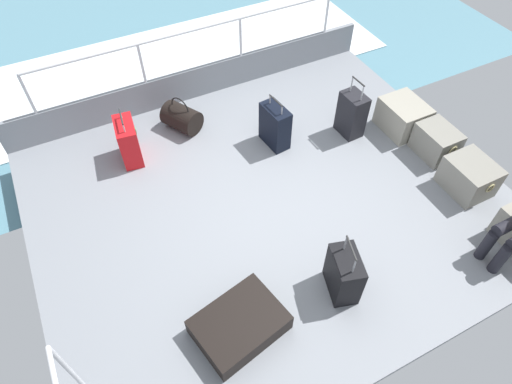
{
  "coord_description": "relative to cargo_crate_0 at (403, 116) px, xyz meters",
  "views": [
    {
      "loc": [
        2.81,
        -1.6,
        3.93
      ],
      "look_at": [
        0.02,
        -0.18,
        0.25
      ],
      "focal_mm": 31.0,
      "sensor_mm": 36.0,
      "label": 1
    }
  ],
  "objects": [
    {
      "name": "cargo_crate_1",
      "position": [
        0.56,
        0.07,
        -0.01
      ],
      "size": [
        0.54,
        0.38,
        0.38
      ],
      "color": "gray",
      "rests_on": "ground_plane"
    },
    {
      "name": "suitcase_3",
      "position": [
        -1.07,
        -3.32,
        0.07
      ],
      "size": [
        0.47,
        0.28,
        0.66
      ],
      "color": "red",
      "rests_on": "ground_plane"
    },
    {
      "name": "ground_plane",
      "position": [
        0.3,
        -2.12,
        -0.23
      ],
      "size": [
        4.4,
        5.2,
        0.06
      ],
      "primitive_type": "cube",
      "color": "gray"
    },
    {
      "name": "cargo_crate_2",
      "position": [
        1.18,
        0.0,
        -0.0
      ],
      "size": [
        0.57,
        0.46,
        0.39
      ],
      "color": "gray",
      "rests_on": "ground_plane"
    },
    {
      "name": "suitcase_1",
      "position": [
        -0.25,
        -0.65,
        0.1
      ],
      "size": [
        0.35,
        0.25,
        0.81
      ],
      "color": "black",
      "rests_on": "ground_plane"
    },
    {
      "name": "cargo_crate_0",
      "position": [
        0.0,
        0.0,
        0.0
      ],
      "size": [
        0.61,
        0.47,
        0.4
      ],
      "color": "#9E9989",
      "rests_on": "ground_plane"
    },
    {
      "name": "sea_wake",
      "position": [
        -3.3,
        -2.12,
        -0.54
      ],
      "size": [
        12.0,
        12.0,
        0.01
      ],
      "color": "#598C9E",
      "rests_on": "ground_plane"
    },
    {
      "name": "suitcase_4",
      "position": [
        1.55,
        -3.09,
        -0.09
      ],
      "size": [
        0.73,
        0.89,
        0.21
      ],
      "color": "black",
      "rests_on": "ground_plane"
    },
    {
      "name": "duffel_bag",
      "position": [
        -1.31,
        -2.56,
        -0.03
      ],
      "size": [
        0.57,
        0.52,
        0.48
      ],
      "color": "black",
      "rests_on": "ground_plane"
    },
    {
      "name": "suitcase_0",
      "position": [
        1.61,
        -2.03,
        0.06
      ],
      "size": [
        0.46,
        0.35,
        0.72
      ],
      "color": "black",
      "rests_on": "ground_plane"
    },
    {
      "name": "railing_port",
      "position": [
        -1.87,
        -2.12,
        0.58
      ],
      "size": [
        0.04,
        4.2,
        1.02
      ],
      "color": "silver",
      "rests_on": "ground_plane"
    },
    {
      "name": "suitcase_2",
      "position": [
        -0.51,
        -1.62,
        0.08
      ],
      "size": [
        0.43,
        0.26,
        0.68
      ],
      "color": "black",
      "rests_on": "ground_plane"
    },
    {
      "name": "gunwale_port",
      "position": [
        -1.87,
        -2.12,
        0.03
      ],
      "size": [
        0.06,
        5.2,
        0.45
      ],
      "primitive_type": "cube",
      "color": "gray",
      "rests_on": "ground_plane"
    }
  ]
}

